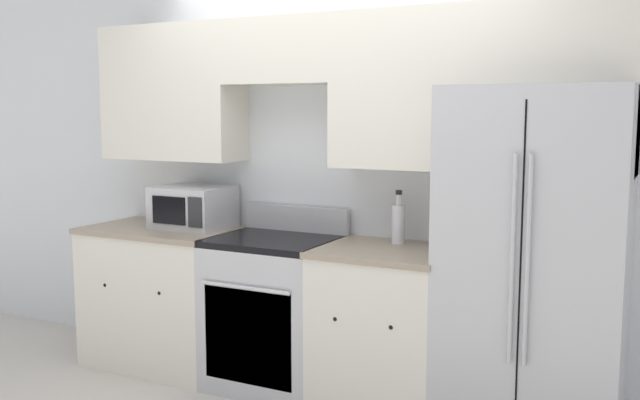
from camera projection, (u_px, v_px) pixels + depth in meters
name	position (u px, v px, depth m)	size (l,w,h in m)	color
wall_back	(343.00, 140.00, 4.34)	(8.00, 0.39, 2.60)	silver
lower_cabinets_left	(164.00, 296.00, 4.77)	(1.01, 0.64, 0.93)	silver
lower_cabinets_right	(384.00, 329.00, 4.05)	(0.74, 0.64, 0.93)	silver
oven_range	(274.00, 312.00, 4.38)	(0.74, 0.65, 1.09)	#B7B7BC
refrigerator	(534.00, 265.00, 3.67)	(0.90, 0.73, 1.83)	#B7B7BC
microwave	(193.00, 207.00, 4.69)	(0.47, 0.40, 0.27)	#B7B7BC
bottle	(398.00, 222.00, 4.13)	(0.08, 0.08, 0.31)	silver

